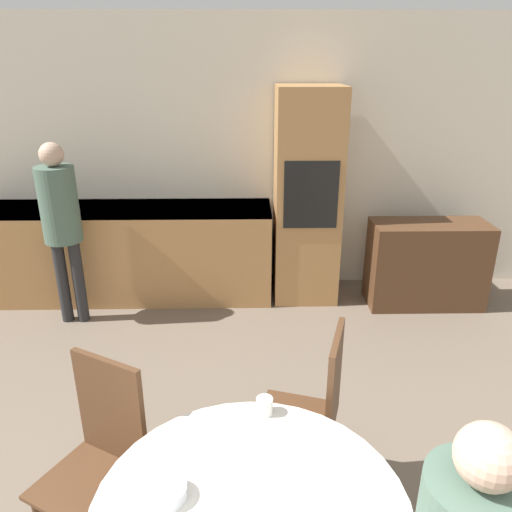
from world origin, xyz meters
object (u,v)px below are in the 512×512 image
oven_unit (307,197)px  cup (264,406)px  sideboard (426,264)px  chair_far_right (315,409)px  chair_far_left (101,452)px  person_standing (61,215)px  bowl_near (166,492)px

oven_unit → cup: bearing=-100.2°
sideboard → chair_far_right: 2.61m
oven_unit → cup: 2.78m
chair_far_left → chair_far_right: (1.01, 0.28, 0.00)m
person_standing → bowl_near: 2.96m
cup → oven_unit: bearing=79.8°
person_standing → cup: (1.62, -2.23, -0.19)m
person_standing → chair_far_left: bearing=-68.3°
oven_unit → person_standing: (-2.11, -0.50, -0.01)m
oven_unit → chair_far_right: 2.50m
chair_far_right → bowl_near: (-0.63, -0.72, 0.23)m
chair_far_right → cup: (-0.27, -0.28, 0.24)m
sideboard → person_standing: bearing=-175.1°
oven_unit → bowl_near: 3.30m
oven_unit → person_standing: oven_unit is taller
sideboard → person_standing: (-3.24, -0.28, 0.58)m
oven_unit → bowl_near: size_ratio=13.19×
oven_unit → chair_far_left: oven_unit is taller
chair_far_left → chair_far_right: bearing=44.3°
chair_far_right → bowl_near: size_ratio=6.59×
bowl_near → chair_far_right: bearing=48.8°
sideboard → chair_far_right: bearing=-121.1°
chair_far_right → cup: 0.46m
cup → bowl_near: cup is taller
sideboard → cup: (-1.61, -2.50, 0.39)m
oven_unit → sideboard: bearing=-11.3°
chair_far_right → person_standing: bearing=-119.0°
chair_far_right → person_standing: (-1.89, 1.95, 0.44)m
sideboard → chair_far_right: (-1.34, -2.23, 0.15)m
oven_unit → chair_far_right: oven_unit is taller
sideboard → person_standing: 3.30m
bowl_near → chair_far_left: bearing=130.2°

